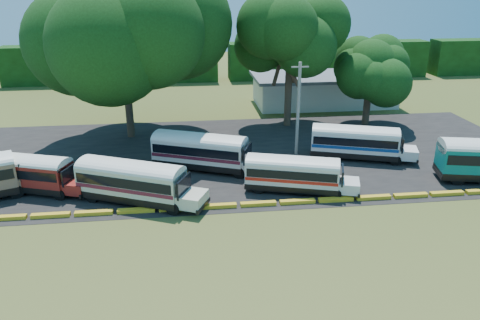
{
  "coord_description": "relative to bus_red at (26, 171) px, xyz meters",
  "views": [
    {
      "loc": [
        -0.67,
        -30.05,
        15.92
      ],
      "look_at": [
        3.73,
        6.0,
        1.79
      ],
      "focal_mm": 35.0,
      "sensor_mm": 36.0,
      "label": 1
    }
  ],
  "objects": [
    {
      "name": "terminal_building",
      "position": [
        31.31,
        24.16,
        0.29
      ],
      "size": [
        19.0,
        9.0,
        4.0
      ],
      "color": "beige",
      "rests_on": "ground"
    },
    {
      "name": "tree_east",
      "position": [
        33.59,
        14.58,
        5.07
      ],
      "size": [
        7.82,
        7.82,
        9.73
      ],
      "color": "#3C291E",
      "rests_on": "ground"
    },
    {
      "name": "curb",
      "position": [
        13.31,
        -4.84,
        -1.59
      ],
      "size": [
        53.7,
        0.45,
        0.3
      ],
      "color": "yellow",
      "rests_on": "ground"
    },
    {
      "name": "tree_center",
      "position": [
        24.39,
        15.23,
        8.73
      ],
      "size": [
        9.77,
        9.77,
        14.11
      ],
      "color": "#3C291E",
      "rests_on": "ground"
    },
    {
      "name": "utility_pole",
      "position": [
        23.17,
        5.55,
        2.82
      ],
      "size": [
        1.6,
        0.3,
        8.91
      ],
      "color": "gray",
      "rests_on": "ground"
    },
    {
      "name": "asphalt_strip",
      "position": [
        14.31,
        6.16,
        -1.73
      ],
      "size": [
        64.0,
        24.0,
        0.02
      ],
      "primitive_type": "cube",
      "color": "black",
      "rests_on": "ground"
    },
    {
      "name": "bus_cream_west",
      "position": [
        8.61,
        -3.08,
        0.11
      ],
      "size": [
        10.08,
        6.36,
        3.28
      ],
      "rotation": [
        0.0,
        0.0,
        -0.43
      ],
      "color": "black",
      "rests_on": "ground"
    },
    {
      "name": "treeline_backdrop",
      "position": [
        13.31,
        42.16,
        1.26
      ],
      "size": [
        130.0,
        4.0,
        6.0
      ],
      "color": "black",
      "rests_on": "ground"
    },
    {
      "name": "bus_white_blue",
      "position": [
        28.5,
        3.8,
        0.05
      ],
      "size": [
        9.91,
        5.36,
        3.18
      ],
      "rotation": [
        0.0,
        0.0,
        -0.33
      ],
      "color": "black",
      "rests_on": "ground"
    },
    {
      "name": "bus_red",
      "position": [
        0.0,
        0.0,
        0.0
      ],
      "size": [
        9.47,
        5.22,
        3.04
      ],
      "rotation": [
        0.0,
        0.0,
        -0.34
      ],
      "color": "black",
      "rests_on": "ground"
    },
    {
      "name": "ground",
      "position": [
        13.31,
        -5.84,
        -1.74
      ],
      "size": [
        160.0,
        160.0,
        0.0
      ],
      "primitive_type": "plane",
      "color": "#344717",
      "rests_on": "ground"
    },
    {
      "name": "bus_cream_east",
      "position": [
        14.01,
        2.87,
        0.13
      ],
      "size": [
        10.23,
        6.2,
        3.31
      ],
      "rotation": [
        0.0,
        0.0,
        -0.4
      ],
      "color": "black",
      "rests_on": "ground"
    },
    {
      "name": "bus_white_red",
      "position": [
        21.05,
        -2.66,
        -0.09
      ],
      "size": [
        9.16,
        4.73,
        2.93
      ],
      "rotation": [
        0.0,
        0.0,
        -0.3
      ],
      "color": "black",
      "rests_on": "ground"
    },
    {
      "name": "tree_west",
      "position": [
        6.8,
        13.17,
        10.0
      ],
      "size": [
        14.47,
        14.47,
        17.07
      ],
      "color": "#3C291E",
      "rests_on": "ground"
    }
  ]
}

